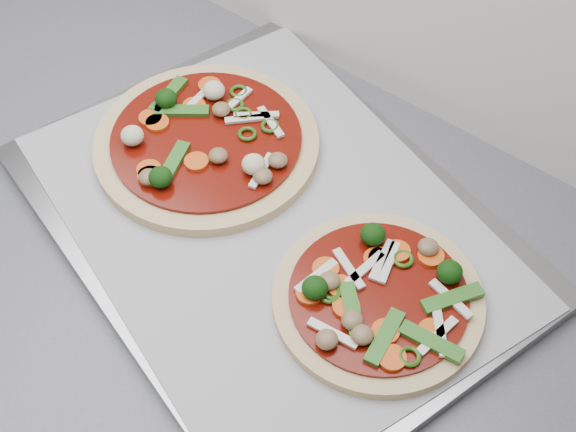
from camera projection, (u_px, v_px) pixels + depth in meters
The scene contains 4 objects.
baking_tray at pixel (270, 223), 0.80m from camera, with size 0.50×0.37×0.02m, color gray.
parchment at pixel (270, 218), 0.79m from camera, with size 0.47×0.35×0.00m, color #9D9DA2.
pizza_left at pixel (206, 142), 0.84m from camera, with size 0.29×0.29×0.04m.
pizza_right at pixel (378, 297), 0.72m from camera, with size 0.24×0.24×0.03m.
Camera 1 is at (1.03, 0.99, 1.54)m, focal length 50.00 mm.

